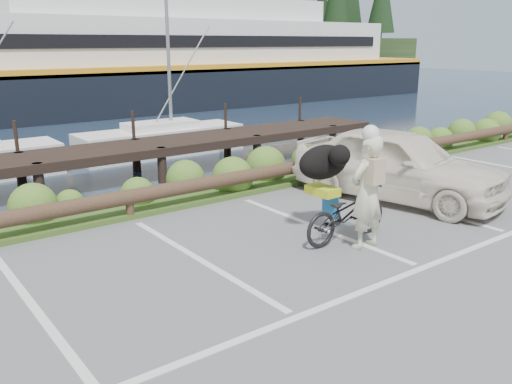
% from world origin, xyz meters
% --- Properties ---
extents(ground, '(72.00, 72.00, 0.00)m').
position_xyz_m(ground, '(0.00, 0.00, 0.00)').
color(ground, '#58585A').
extents(vegetation_strip, '(34.00, 1.60, 0.10)m').
position_xyz_m(vegetation_strip, '(0.00, 5.30, 0.05)').
color(vegetation_strip, '#3D5B21').
rests_on(vegetation_strip, ground).
extents(log_rail, '(32.00, 0.30, 0.60)m').
position_xyz_m(log_rail, '(0.00, 4.60, 0.00)').
color(log_rail, '#443021').
rests_on(log_rail, ground).
extents(bicycle, '(1.89, 0.68, 0.99)m').
position_xyz_m(bicycle, '(2.55, 1.21, 0.50)').
color(bicycle, black).
rests_on(bicycle, ground).
extents(cyclist, '(0.71, 0.47, 1.94)m').
position_xyz_m(cyclist, '(2.55, 0.77, 0.97)').
color(cyclist, beige).
rests_on(cyclist, ground).
extents(dog, '(0.55, 1.09, 0.63)m').
position_xyz_m(dog, '(2.54, 1.81, 1.30)').
color(dog, black).
rests_on(dog, bicycle).
extents(parked_car, '(2.92, 5.01, 1.60)m').
position_xyz_m(parked_car, '(5.33, 2.34, 0.80)').
color(parked_car, white).
rests_on(parked_car, ground).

